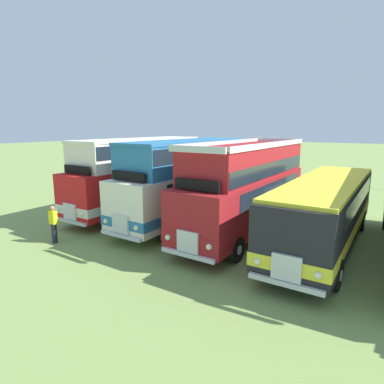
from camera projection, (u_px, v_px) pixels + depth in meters
name	position (u px, v px, depth m)	size (l,w,h in m)	color
ground_plane	(283.00, 238.00, 15.34)	(200.00, 200.00, 0.00)	#7A934C
bus_first_in_row	(140.00, 172.00, 19.83)	(2.76, 10.13, 4.49)	red
bus_second_in_row	(185.00, 178.00, 17.58)	(2.74, 9.74, 4.49)	silver
bus_third_in_row	(247.00, 187.00, 15.62)	(2.79, 10.04, 4.52)	maroon
bus_fourth_in_row	(325.00, 208.00, 13.89)	(2.73, 10.87, 2.99)	black
marshal_person	(54.00, 224.00, 14.59)	(0.36, 0.24, 1.73)	#23232D
rope_fence_line	(326.00, 188.00, 24.23)	(24.18, 0.08, 1.05)	#8C704C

